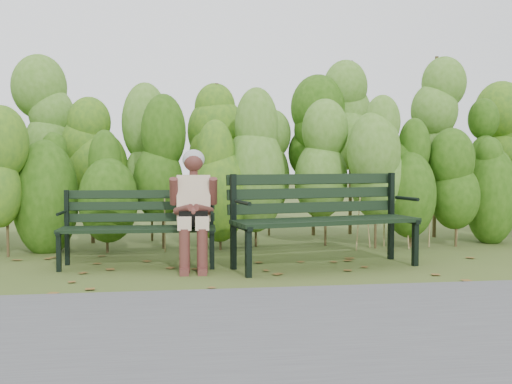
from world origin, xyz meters
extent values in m
plane|color=#3B501D|center=(0.00, 0.00, 0.00)|extent=(80.00, 80.00, 0.00)
cube|color=#474749|center=(0.00, -2.20, 0.01)|extent=(60.00, 2.50, 0.01)
cylinder|color=#47381E|center=(-2.75, 1.30, 0.40)|extent=(0.03, 0.03, 0.80)
ellipsoid|color=#2F5C1B|center=(-2.75, 1.30, 1.04)|extent=(0.64, 0.64, 1.44)
cylinder|color=#47381E|center=(-2.14, 1.30, 0.40)|extent=(0.03, 0.03, 0.80)
ellipsoid|color=#2F5C1B|center=(-2.14, 1.30, 1.04)|extent=(0.64, 0.64, 1.44)
cylinder|color=#47381E|center=(-1.53, 1.30, 0.40)|extent=(0.03, 0.03, 0.80)
ellipsoid|color=#2F5C1B|center=(-1.53, 1.30, 1.04)|extent=(0.64, 0.64, 1.44)
cylinder|color=#47381E|center=(-0.92, 1.30, 0.40)|extent=(0.03, 0.03, 0.80)
ellipsoid|color=#2F5C1B|center=(-0.92, 1.30, 1.04)|extent=(0.64, 0.64, 1.44)
cylinder|color=#47381E|center=(-0.31, 1.30, 0.40)|extent=(0.03, 0.03, 0.80)
ellipsoid|color=#2F5C1B|center=(-0.31, 1.30, 1.04)|extent=(0.64, 0.64, 1.44)
cylinder|color=#47381E|center=(0.31, 1.30, 0.40)|extent=(0.03, 0.03, 0.80)
ellipsoid|color=#2F5C1B|center=(0.31, 1.30, 1.04)|extent=(0.64, 0.64, 1.44)
cylinder|color=#47381E|center=(0.92, 1.30, 0.40)|extent=(0.03, 0.03, 0.80)
ellipsoid|color=#2F5C1B|center=(0.92, 1.30, 1.04)|extent=(0.64, 0.64, 1.44)
cylinder|color=#47381E|center=(1.53, 1.30, 0.40)|extent=(0.03, 0.03, 0.80)
ellipsoid|color=#2F5C1B|center=(1.53, 1.30, 1.04)|extent=(0.64, 0.64, 1.44)
cylinder|color=#47381E|center=(2.14, 1.30, 0.40)|extent=(0.03, 0.03, 0.80)
ellipsoid|color=#2F5C1B|center=(2.14, 1.30, 1.04)|extent=(0.64, 0.64, 1.44)
cylinder|color=#47381E|center=(2.75, 1.30, 0.40)|extent=(0.03, 0.03, 0.80)
ellipsoid|color=#2F5C1B|center=(2.75, 1.30, 1.04)|extent=(0.64, 0.64, 1.44)
cylinder|color=#47381E|center=(3.36, 1.30, 0.40)|extent=(0.03, 0.03, 0.80)
ellipsoid|color=#2F5C1B|center=(3.36, 1.30, 1.04)|extent=(0.64, 0.64, 1.44)
cylinder|color=#47381E|center=(-2.69, 2.30, 0.55)|extent=(0.04, 0.04, 1.10)
ellipsoid|color=#224B0D|center=(-2.69, 2.30, 1.43)|extent=(0.70, 0.70, 1.98)
cylinder|color=#47381E|center=(-1.92, 2.30, 0.55)|extent=(0.04, 0.04, 1.10)
ellipsoid|color=#224B0D|center=(-1.92, 2.30, 1.43)|extent=(0.70, 0.70, 1.98)
cylinder|color=#47381E|center=(-1.15, 2.30, 0.55)|extent=(0.04, 0.04, 1.10)
ellipsoid|color=#224B0D|center=(-1.15, 2.30, 1.43)|extent=(0.70, 0.70, 1.98)
cylinder|color=#47381E|center=(-0.38, 2.30, 0.55)|extent=(0.04, 0.04, 1.10)
ellipsoid|color=#224B0D|center=(-0.38, 2.30, 1.43)|extent=(0.70, 0.70, 1.98)
cylinder|color=#47381E|center=(0.38, 2.30, 0.55)|extent=(0.04, 0.04, 1.10)
ellipsoid|color=#224B0D|center=(0.38, 2.30, 1.43)|extent=(0.70, 0.70, 1.98)
cylinder|color=#47381E|center=(1.15, 2.30, 0.55)|extent=(0.04, 0.04, 1.10)
ellipsoid|color=#224B0D|center=(1.15, 2.30, 1.43)|extent=(0.70, 0.70, 1.98)
cylinder|color=#47381E|center=(1.92, 2.30, 0.55)|extent=(0.04, 0.04, 1.10)
ellipsoid|color=#224B0D|center=(1.92, 2.30, 1.43)|extent=(0.70, 0.70, 1.98)
cylinder|color=#47381E|center=(2.69, 2.30, 0.55)|extent=(0.04, 0.04, 1.10)
ellipsoid|color=#224B0D|center=(2.69, 2.30, 1.43)|extent=(0.70, 0.70, 1.98)
cylinder|color=#47381E|center=(3.46, 2.30, 0.55)|extent=(0.04, 0.04, 1.10)
ellipsoid|color=#224B0D|center=(3.46, 2.30, 1.43)|extent=(0.70, 0.70, 1.98)
cube|color=brown|center=(-0.60, -0.99, 0.00)|extent=(0.08, 0.10, 0.01)
cube|color=brown|center=(1.80, -0.94, 0.00)|extent=(0.11, 0.11, 0.01)
cube|color=brown|center=(-1.12, 0.34, 0.00)|extent=(0.09, 0.08, 0.01)
cube|color=brown|center=(-1.47, -0.86, 0.00)|extent=(0.10, 0.08, 0.01)
cube|color=brown|center=(1.86, -0.59, 0.00)|extent=(0.08, 0.10, 0.01)
cube|color=brown|center=(-2.20, -0.64, 0.00)|extent=(0.08, 0.09, 0.01)
cube|color=brown|center=(-1.19, -0.85, 0.00)|extent=(0.09, 0.10, 0.01)
cube|color=brown|center=(0.93, -0.87, 0.00)|extent=(0.08, 0.10, 0.01)
cube|color=brown|center=(-1.83, -1.07, 0.00)|extent=(0.11, 0.10, 0.01)
cube|color=brown|center=(1.50, -1.18, 0.00)|extent=(0.11, 0.11, 0.01)
cube|color=brown|center=(-2.08, -0.05, 0.00)|extent=(0.11, 0.10, 0.01)
cube|color=brown|center=(-0.16, 0.62, 0.00)|extent=(0.10, 0.08, 0.01)
cube|color=brown|center=(2.21, -0.45, 0.00)|extent=(0.10, 0.09, 0.01)
cube|color=brown|center=(-2.10, -0.20, 0.00)|extent=(0.10, 0.08, 0.01)
cube|color=brown|center=(2.82, 0.81, 0.00)|extent=(0.11, 0.10, 0.01)
cube|color=brown|center=(-0.77, 0.90, 0.00)|extent=(0.11, 0.11, 0.01)
cube|color=brown|center=(1.70, -0.33, 0.00)|extent=(0.11, 0.10, 0.01)
cube|color=brown|center=(-2.19, -0.30, 0.00)|extent=(0.09, 0.11, 0.01)
cube|color=brown|center=(-0.99, -0.31, 0.00)|extent=(0.10, 0.08, 0.01)
cube|color=brown|center=(0.20, 0.80, 0.00)|extent=(0.11, 0.11, 0.01)
cube|color=brown|center=(-1.05, -0.55, 0.00)|extent=(0.11, 0.11, 0.01)
cube|color=brown|center=(-0.67, -1.15, 0.00)|extent=(0.09, 0.07, 0.01)
cube|color=brown|center=(-0.42, -1.11, 0.00)|extent=(0.08, 0.10, 0.01)
cube|color=brown|center=(-1.43, -0.04, 0.00)|extent=(0.10, 0.08, 0.01)
cube|color=brown|center=(-2.07, -0.95, 0.00)|extent=(0.11, 0.10, 0.01)
cube|color=brown|center=(0.84, -1.14, 0.00)|extent=(0.11, 0.09, 0.01)
cube|color=brown|center=(-0.58, 0.22, 0.00)|extent=(0.08, 0.09, 0.01)
cube|color=brown|center=(2.94, 0.44, 0.00)|extent=(0.07, 0.09, 0.01)
cube|color=brown|center=(0.47, -0.29, 0.00)|extent=(0.07, 0.09, 0.01)
cube|color=brown|center=(-1.54, -0.85, 0.00)|extent=(0.11, 0.11, 0.01)
cube|color=black|center=(-1.22, 0.11, 0.39)|extent=(1.56, 0.17, 0.03)
cube|color=black|center=(-1.22, 0.22, 0.39)|extent=(1.56, 0.17, 0.03)
cube|color=black|center=(-1.21, 0.32, 0.39)|extent=(1.56, 0.17, 0.03)
cube|color=black|center=(-1.21, 0.43, 0.39)|extent=(1.56, 0.17, 0.03)
cube|color=black|center=(-1.20, 0.51, 0.48)|extent=(1.55, 0.12, 0.09)
cube|color=black|center=(-1.20, 0.52, 0.60)|extent=(1.55, 0.12, 0.09)
cube|color=black|center=(-1.20, 0.54, 0.72)|extent=(1.55, 0.12, 0.09)
cube|color=black|center=(-1.96, 0.13, 0.19)|extent=(0.05, 0.05, 0.39)
cube|color=black|center=(-1.94, 0.50, 0.39)|extent=(0.05, 0.05, 0.78)
cube|color=black|center=(-1.95, 0.30, 0.37)|extent=(0.06, 0.43, 0.03)
cylinder|color=black|center=(-1.96, 0.26, 0.56)|extent=(0.05, 0.32, 0.03)
cube|color=black|center=(-0.48, 0.06, 0.19)|extent=(0.05, 0.05, 0.39)
cube|color=black|center=(-0.46, 0.43, 0.39)|extent=(0.05, 0.05, 0.78)
cube|color=black|center=(-0.47, 0.23, 0.37)|extent=(0.06, 0.43, 0.03)
cylinder|color=black|center=(-0.47, 0.19, 0.56)|extent=(0.05, 0.32, 0.03)
cube|color=black|center=(0.70, -0.21, 0.47)|extent=(1.88, 0.50, 0.04)
cube|color=black|center=(0.68, -0.08, 0.47)|extent=(1.88, 0.50, 0.04)
cube|color=black|center=(0.65, 0.05, 0.47)|extent=(1.88, 0.50, 0.04)
cube|color=black|center=(0.62, 0.17, 0.47)|extent=(1.88, 0.50, 0.04)
cube|color=black|center=(0.60, 0.27, 0.59)|extent=(1.86, 0.45, 0.11)
cube|color=black|center=(0.60, 0.29, 0.74)|extent=(1.86, 0.45, 0.11)
cube|color=black|center=(0.60, 0.30, 0.88)|extent=(1.86, 0.45, 0.11)
cube|color=black|center=(-0.18, -0.41, 0.24)|extent=(0.06, 0.06, 0.47)
cube|color=black|center=(-0.27, 0.03, 0.47)|extent=(0.06, 0.06, 0.95)
cube|color=black|center=(-0.22, -0.20, 0.45)|extent=(0.16, 0.53, 0.04)
cylinder|color=black|center=(-0.21, -0.26, 0.68)|extent=(0.12, 0.39, 0.04)
cube|color=black|center=(1.59, -0.04, 0.24)|extent=(0.06, 0.06, 0.47)
cube|color=black|center=(1.50, 0.40, 0.47)|extent=(0.06, 0.06, 0.95)
cube|color=black|center=(1.55, 0.17, 0.45)|extent=(0.16, 0.53, 0.04)
cylinder|color=black|center=(1.56, 0.12, 0.68)|extent=(0.12, 0.39, 0.04)
cube|color=beige|center=(-0.75, 0.05, 0.47)|extent=(0.15, 0.40, 0.12)
cube|color=beige|center=(-0.58, 0.04, 0.47)|extent=(0.15, 0.40, 0.12)
cylinder|color=#562923|center=(-0.76, -0.11, 0.21)|extent=(0.11, 0.11, 0.43)
cylinder|color=#562923|center=(-0.59, -0.12, 0.21)|extent=(0.11, 0.11, 0.43)
cube|color=#562923|center=(-0.76, -0.19, 0.03)|extent=(0.09, 0.19, 0.06)
cube|color=#562923|center=(-0.59, -0.19, 0.03)|extent=(0.09, 0.19, 0.06)
cube|color=beige|center=(-0.65, 0.30, 0.69)|extent=(0.35, 0.25, 0.49)
cylinder|color=#562923|center=(-0.65, 0.28, 0.94)|extent=(0.08, 0.08, 0.09)
sphere|color=#562923|center=(-0.65, 0.27, 1.07)|extent=(0.20, 0.20, 0.20)
ellipsoid|color=gray|center=(-0.65, 0.29, 1.09)|extent=(0.23, 0.22, 0.21)
cylinder|color=#562923|center=(-0.85, 0.23, 0.77)|extent=(0.09, 0.20, 0.29)
cylinder|color=#562923|center=(-0.46, 0.22, 0.77)|extent=(0.09, 0.20, 0.29)
cylinder|color=#562923|center=(-0.76, 0.11, 0.60)|extent=(0.21, 0.25, 0.12)
cylinder|color=#562923|center=(-0.56, 0.10, 0.60)|extent=(0.22, 0.24, 0.12)
sphere|color=#562923|center=(-0.66, 0.04, 0.58)|extent=(0.10, 0.10, 0.10)
cube|color=black|center=(-0.66, 0.05, 0.51)|extent=(0.29, 0.13, 0.15)
camera|label=1|loc=(-0.87, -5.83, 1.08)|focal=42.00mm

